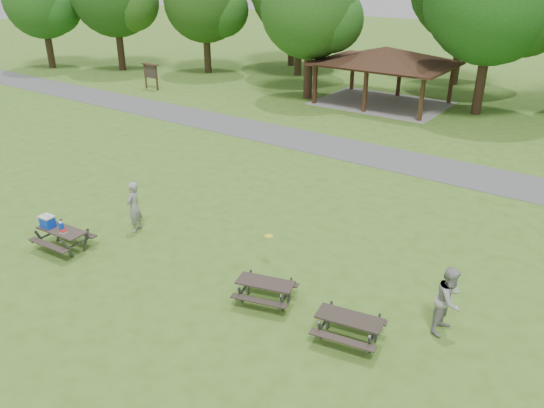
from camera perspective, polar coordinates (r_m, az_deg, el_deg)
The scene contains 14 objects.
ground at distance 16.63m, azimuth -10.94°, elevation -7.97°, with size 160.00×160.00×0.00m, color #406B1E.
asphalt_path at distance 27.12m, azimuth 10.58°, elevation 5.26°, with size 120.00×3.20×0.02m, color #4E4E51.
pavilion at distance 36.86m, azimuth 12.11°, elevation 15.16°, with size 8.60×7.01×3.76m.
notice_board at distance 41.67m, azimuth -12.94°, elevation 13.69°, with size 1.60×0.30×1.88m.
tree_row_b at distance 47.06m, azimuth -7.13°, elevation 20.67°, with size 7.14×6.80×9.28m.
tree_row_d at distance 37.48m, azimuth 4.23°, elevation 19.94°, with size 6.93×6.60×9.27m.
tree_row_e at distance 35.49m, azimuth 22.95°, elevation 19.58°, with size 8.40×8.00×11.02m.
tree_flank_left at distance 52.82m, azimuth -23.44°, elevation 19.24°, with size 6.72×6.40×8.93m.
picnic_table_near at distance 19.06m, azimuth -22.08°, elevation -2.57°, with size 1.84×1.52×1.22m.
picnic_table_middle at distance 15.07m, azimuth -0.72°, elevation -8.89°, with size 1.90×1.68×0.70m.
picnic_table_far at distance 13.84m, azimuth 8.31°, elevation -12.54°, with size 1.89×1.62×0.73m.
frisbee_in_flight at distance 15.98m, azimuth -0.35°, elevation -3.47°, with size 0.27×0.27×0.02m.
frisbee_thrower at distance 19.34m, azimuth -14.62°, elevation -0.30°, with size 0.68×0.45×1.87m, color gray.
frisbee_catcher at distance 14.52m, azimuth 18.52°, elevation -9.78°, with size 0.91×0.71×1.88m, color #9C9C9E.
Camera 1 is at (10.47, -9.40, 8.86)m, focal length 35.00 mm.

